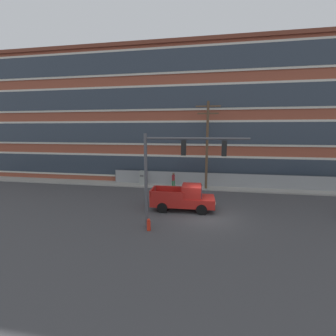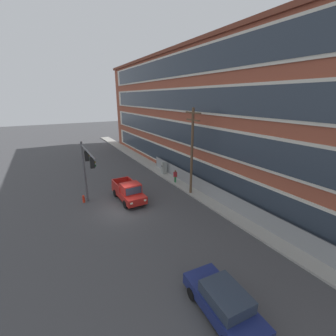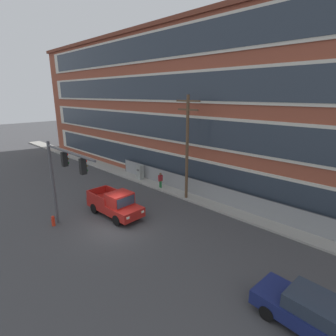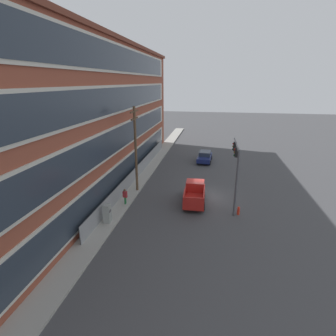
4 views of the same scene
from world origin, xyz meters
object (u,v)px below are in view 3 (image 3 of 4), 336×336
at_px(pickup_truck_red, 115,204).
at_px(pedestrian_near_cabinet, 160,180).
at_px(sedan_navy, 313,313).
at_px(fire_hydrant, 53,221).
at_px(electrical_cabinet, 140,173).
at_px(traffic_signal_mast, 62,171).
at_px(utility_pole_near_corner, 187,144).

xyz_separation_m(pickup_truck_red, pedestrian_near_cabinet, (-1.82, 6.52, 0.02)).
relative_size(sedan_navy, fire_hydrant, 5.80).
height_order(electrical_cabinet, fire_hydrant, electrical_cabinet).
distance_m(pickup_truck_red, electrical_cabinet, 8.72).
distance_m(traffic_signal_mast, sedan_navy, 15.17).
bearing_deg(electrical_cabinet, fire_hydrant, -71.89).
relative_size(traffic_signal_mast, sedan_navy, 1.37).
xyz_separation_m(pickup_truck_red, electrical_cabinet, (-5.39, 6.85, -0.09)).
bearing_deg(traffic_signal_mast, sedan_navy, 12.97).
height_order(electrical_cabinet, pedestrian_near_cabinet, electrical_cabinet).
relative_size(pickup_truck_red, pedestrian_near_cabinet, 2.99).
xyz_separation_m(sedan_navy, pedestrian_near_cabinet, (-15.96, 6.88, 0.17)).
xyz_separation_m(utility_pole_near_corner, pedestrian_near_cabinet, (-3.49, 0.15, -4.04)).
distance_m(traffic_signal_mast, utility_pole_near_corner, 10.25).
bearing_deg(utility_pole_near_corner, fire_hydrant, -108.43).
xyz_separation_m(utility_pole_near_corner, fire_hydrant, (-3.48, -10.45, -4.63)).
xyz_separation_m(pedestrian_near_cabinet, fire_hydrant, (0.01, -10.61, -0.59)).
xyz_separation_m(traffic_signal_mast, utility_pole_near_corner, (1.92, 10.04, 0.67)).
height_order(pickup_truck_red, fire_hydrant, pickup_truck_red).
height_order(traffic_signal_mast, fire_hydrant, traffic_signal_mast).
height_order(pickup_truck_red, pedestrian_near_cabinet, pickup_truck_red).
distance_m(traffic_signal_mast, electrical_cabinet, 12.22).
bearing_deg(pickup_truck_red, electrical_cabinet, 128.21).
height_order(traffic_signal_mast, pickup_truck_red, traffic_signal_mast).
xyz_separation_m(traffic_signal_mast, pedestrian_near_cabinet, (-1.58, 10.20, -3.37)).
bearing_deg(fire_hydrant, traffic_signal_mast, 14.65).
xyz_separation_m(pickup_truck_red, fire_hydrant, (-1.81, -4.09, -0.57)).
height_order(traffic_signal_mast, electrical_cabinet, traffic_signal_mast).
height_order(utility_pole_near_corner, pedestrian_near_cabinet, utility_pole_near_corner).
distance_m(utility_pole_near_corner, pedestrian_near_cabinet, 5.34).
distance_m(utility_pole_near_corner, fire_hydrant, 11.95).
bearing_deg(pickup_truck_red, traffic_signal_mast, -93.85).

